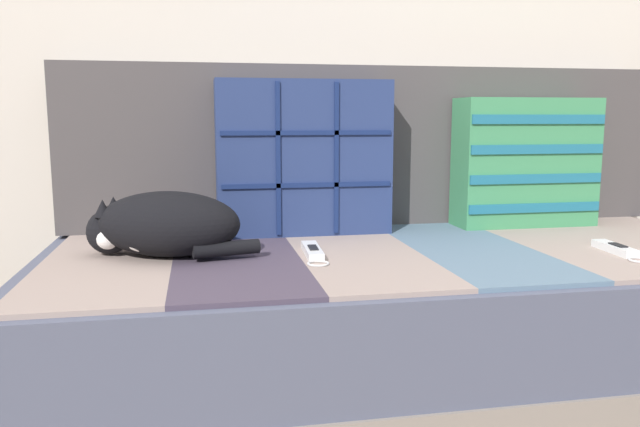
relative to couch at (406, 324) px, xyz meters
name	(u,v)px	position (x,y,z in m)	size (l,w,h in m)	color
ground_plane	(419,416)	(0.00, -0.11, -0.20)	(14.00, 14.00, 0.00)	#7A6651
couch	(406,324)	(0.00, 0.00, 0.00)	(1.83, 0.88, 0.40)	gray
sofa_backrest	(369,146)	(0.00, 0.37, 0.44)	(1.79, 0.14, 0.47)	#474242
throw_pillow_quilted	(303,158)	(-0.23, 0.23, 0.41)	(0.47, 0.14, 0.42)	navy
throw_pillow_striped	(525,162)	(0.44, 0.23, 0.39)	(0.41, 0.14, 0.37)	#3D8956
sleeping_cat	(161,225)	(-0.60, -0.01, 0.28)	(0.39, 0.28, 0.15)	black
game_remote_near	(313,252)	(-0.25, -0.07, 0.21)	(0.05, 0.21, 0.02)	white
game_remote_far	(617,249)	(0.46, -0.18, 0.21)	(0.06, 0.19, 0.02)	white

